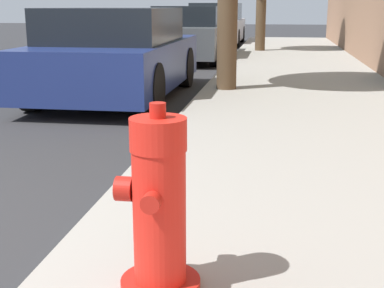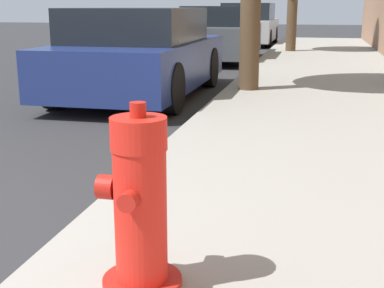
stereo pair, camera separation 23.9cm
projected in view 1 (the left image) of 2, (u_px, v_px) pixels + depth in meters
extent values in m
cylinder|color=red|center=(161.00, 282.00, 2.43)|extent=(0.36, 0.36, 0.04)
cylinder|color=red|center=(159.00, 217.00, 2.35)|extent=(0.23, 0.23, 0.61)
cylinder|color=red|center=(158.00, 134.00, 2.26)|extent=(0.25, 0.25, 0.14)
cylinder|color=red|center=(158.00, 110.00, 2.23)|extent=(0.07, 0.07, 0.06)
cylinder|color=red|center=(151.00, 203.00, 2.18)|extent=(0.08, 0.06, 0.08)
cylinder|color=red|center=(166.00, 180.00, 2.46)|extent=(0.08, 0.06, 0.08)
cylinder|color=red|center=(125.00, 189.00, 2.34)|extent=(0.08, 0.11, 0.11)
cube|color=navy|center=(118.00, 64.00, 8.25)|extent=(1.84, 4.09, 0.68)
cube|color=black|center=(114.00, 25.00, 7.95)|extent=(1.69, 2.25, 0.50)
cylinder|color=black|center=(94.00, 66.00, 9.64)|extent=(0.20, 0.69, 0.69)
cylinder|color=black|center=(185.00, 67.00, 9.38)|extent=(0.20, 0.69, 0.69)
cylinder|color=black|center=(32.00, 86.00, 7.21)|extent=(0.20, 0.69, 0.69)
cylinder|color=black|center=(153.00, 89.00, 6.96)|extent=(0.20, 0.69, 0.69)
cube|color=#4C5156|center=(191.00, 40.00, 13.76)|extent=(1.67, 3.98, 0.72)
cube|color=black|center=(190.00, 16.00, 13.46)|extent=(1.54, 2.19, 0.47)
cylinder|color=black|center=(172.00, 44.00, 15.10)|extent=(0.20, 0.68, 0.68)
cylinder|color=black|center=(225.00, 45.00, 14.88)|extent=(0.20, 0.68, 0.68)
cylinder|color=black|center=(152.00, 51.00, 12.74)|extent=(0.20, 0.68, 0.68)
cylinder|color=black|center=(215.00, 52.00, 12.52)|extent=(0.20, 0.68, 0.68)
cube|color=#B7B7BC|center=(217.00, 30.00, 19.64)|extent=(1.82, 4.26, 0.73)
cube|color=black|center=(217.00, 11.00, 19.32)|extent=(1.67, 2.35, 0.58)
cylinder|color=black|center=(200.00, 34.00, 21.09)|extent=(0.20, 0.61, 0.61)
cylinder|color=black|center=(242.00, 34.00, 20.84)|extent=(0.20, 0.61, 0.61)
cylinder|color=black|center=(189.00, 38.00, 18.56)|extent=(0.20, 0.61, 0.61)
cylinder|color=black|center=(236.00, 38.00, 18.31)|extent=(0.20, 0.61, 0.61)
cylinder|color=brown|center=(228.00, 1.00, 7.89)|extent=(0.30, 0.30, 2.60)
cylinder|color=brown|center=(261.00, 9.00, 14.94)|extent=(0.28, 0.28, 2.30)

